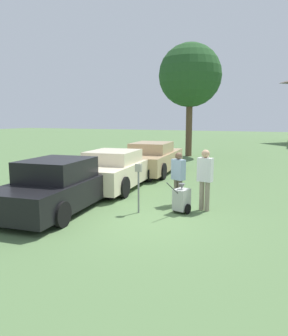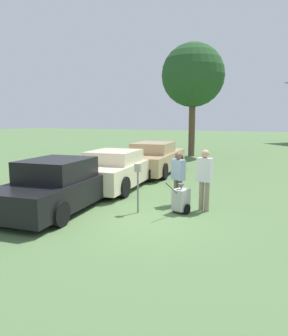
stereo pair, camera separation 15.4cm
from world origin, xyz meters
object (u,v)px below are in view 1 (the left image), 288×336
Objects in this scene: parked_car_cream at (115,170)px; parked_car_tan at (153,158)px; parked_car_black at (61,186)px; person_worker at (178,175)px; person_supervisor at (205,176)px; equipment_cart at (182,199)px; parking_meter at (138,179)px.

parked_car_cream is 3.77m from parked_car_tan.
parked_car_black is 3.02× the size of person_worker.
person_supervisor is 1.78× the size of equipment_cart.
parking_meter is (2.26, -6.48, 0.27)m from parked_car_tan.
parked_car_cream is 0.92× the size of parked_car_tan.
parking_meter is at bearing 85.61° from person_worker.
parking_meter is 1.35m from equipment_cart.
person_supervisor is (3.92, -1.74, 0.33)m from parked_car_cream.
parking_meter is at bearing 40.06° from person_supervisor.
parked_car_tan is at bearing 109.26° from parking_meter.
equipment_cart is (0.36, -0.78, -0.54)m from person_worker.
equipment_cart is (3.38, -5.98, -0.32)m from parked_car_tan.
parked_car_black reaches higher than parked_car_tan.
equipment_cart is (-0.54, -0.48, -0.63)m from person_supervisor.
parked_car_black is 4.92× the size of equipment_cart.
parking_meter is (2.26, -2.71, 0.29)m from parked_car_cream.
person_worker is (0.75, 1.28, -0.05)m from parking_meter.
person_worker is 1.63× the size of equipment_cart.
parked_car_black is 3.29m from parked_car_cream.
parked_car_black reaches higher than equipment_cart.
equipment_cart is (1.11, 0.50, -0.59)m from parking_meter.
equipment_cart is at bearing 141.08° from person_worker.
parked_car_tan is at bearing -33.78° from person_worker.
parked_car_black is 7.06m from parked_car_tan.
parked_car_cream is at bearing 160.99° from equipment_cart.
person_worker is at bearing 129.16° from equipment_cart.
person_supervisor is (3.92, 1.55, 0.34)m from parked_car_black.
person_supervisor is 0.96m from equipment_cart.
parked_car_cream is 3.35m from person_worker.
parked_car_black is 1.01× the size of parked_car_cream.
person_supervisor is at bearing -60.77° from parked_car_tan.
parked_car_cream is 3.48× the size of parking_meter.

